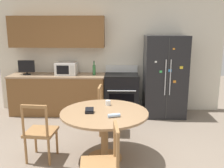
# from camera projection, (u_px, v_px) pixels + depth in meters

# --- Properties ---
(ground_plane) EXTENTS (14.00, 14.00, 0.00)m
(ground_plane) POSITION_uv_depth(u_px,v_px,m) (102.00, 167.00, 3.53)
(ground_plane) COLOR gray
(back_wall) EXTENTS (5.20, 0.44, 2.60)m
(back_wall) POSITION_uv_depth(u_px,v_px,m) (96.00, 49.00, 5.74)
(back_wall) COLOR silver
(back_wall) RESTS_ON ground_plane
(kitchen_counter) EXTENTS (2.12, 0.64, 0.90)m
(kitchen_counter) POSITION_uv_depth(u_px,v_px,m) (58.00, 94.00, 5.69)
(kitchen_counter) COLOR brown
(kitchen_counter) RESTS_ON ground_plane
(refrigerator) EXTENTS (0.89, 0.72, 1.77)m
(refrigerator) POSITION_uv_depth(u_px,v_px,m) (165.00, 76.00, 5.48)
(refrigerator) COLOR black
(refrigerator) RESTS_ON ground_plane
(oven_range) EXTENTS (0.74, 0.68, 1.08)m
(oven_range) POSITION_uv_depth(u_px,v_px,m) (121.00, 94.00, 5.62)
(oven_range) COLOR black
(oven_range) RESTS_ON ground_plane
(microwave) EXTENTS (0.46, 0.39, 0.27)m
(microwave) POSITION_uv_depth(u_px,v_px,m) (66.00, 68.00, 5.59)
(microwave) COLOR white
(microwave) RESTS_ON kitchen_counter
(countertop_tv) EXTENTS (0.36, 0.16, 0.32)m
(countertop_tv) POSITION_uv_depth(u_px,v_px,m) (26.00, 67.00, 5.55)
(countertop_tv) COLOR black
(countertop_tv) RESTS_ON kitchen_counter
(counter_bottle) EXTENTS (0.07, 0.07, 0.31)m
(counter_bottle) POSITION_uv_depth(u_px,v_px,m) (94.00, 70.00, 5.54)
(counter_bottle) COLOR #2D6B38
(counter_bottle) RESTS_ON kitchen_counter
(dining_table) EXTENTS (1.27, 1.27, 0.74)m
(dining_table) POSITION_uv_depth(u_px,v_px,m) (104.00, 120.00, 3.63)
(dining_table) COLOR #997551
(dining_table) RESTS_ON ground_plane
(dining_chair_far) EXTENTS (0.44, 0.44, 0.90)m
(dining_chair_far) POSITION_uv_depth(u_px,v_px,m) (109.00, 111.00, 4.58)
(dining_chair_far) COLOR #9E7042
(dining_chair_far) RESTS_ON ground_plane
(dining_chair_near) EXTENTS (0.46, 0.46, 0.90)m
(dining_chair_near) POSITION_uv_depth(u_px,v_px,m) (102.00, 166.00, 2.76)
(dining_chair_near) COLOR #9E7042
(dining_chair_near) RESTS_ON ground_plane
(dining_chair_left) EXTENTS (0.45, 0.45, 0.90)m
(dining_chair_left) POSITION_uv_depth(u_px,v_px,m) (40.00, 132.00, 3.64)
(dining_chair_left) COLOR #9E7042
(dining_chair_left) RESTS_ON ground_plane
(candle_glass) EXTENTS (0.08, 0.08, 0.08)m
(candle_glass) POSITION_uv_depth(u_px,v_px,m) (108.00, 103.00, 3.90)
(candle_glass) COLOR silver
(candle_glass) RESTS_ON dining_table
(folded_napkin) EXTENTS (0.18, 0.10, 0.05)m
(folded_napkin) POSITION_uv_depth(u_px,v_px,m) (114.00, 115.00, 3.38)
(folded_napkin) COLOR #A3BCDB
(folded_napkin) RESTS_ON dining_table
(wallet) EXTENTS (0.13, 0.13, 0.07)m
(wallet) POSITION_uv_depth(u_px,v_px,m) (89.00, 111.00, 3.56)
(wallet) COLOR black
(wallet) RESTS_ON dining_table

